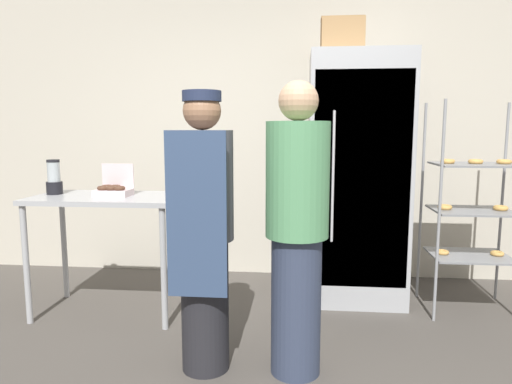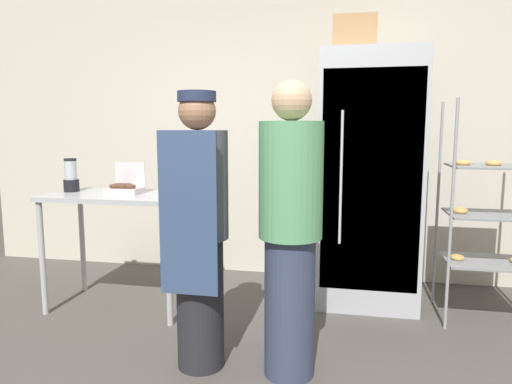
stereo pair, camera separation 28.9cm
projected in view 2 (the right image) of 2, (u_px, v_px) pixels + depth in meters
back_wall at (292, 132)px, 4.34m from camera, size 6.40×0.12×2.76m
refrigerator at (369, 180)px, 3.65m from camera, size 0.78×0.73×2.00m
baking_rack at (490, 212)px, 3.31m from camera, size 0.66×0.52×1.61m
prep_counter at (119, 209)px, 3.55m from camera, size 1.09×0.61×0.91m
donut_box at (125, 188)px, 3.51m from camera, size 0.25×0.19×0.24m
blender_pitcher at (71, 177)px, 3.64m from camera, size 0.12×0.12×0.27m
cardboard_storage_box at (354, 34)px, 3.52m from camera, size 0.33×0.28×0.28m
person_baker at (199, 228)px, 2.62m from camera, size 0.34×0.36×1.61m
person_customer at (290, 230)px, 2.53m from camera, size 0.35×0.35×1.66m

